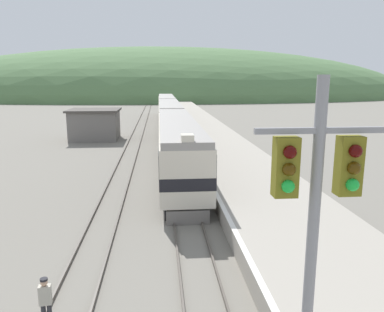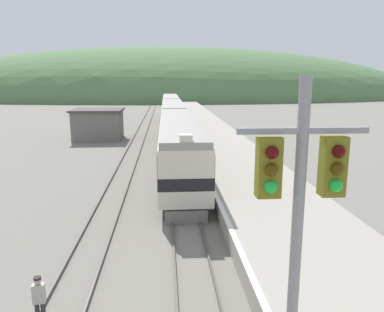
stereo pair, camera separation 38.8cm
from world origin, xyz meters
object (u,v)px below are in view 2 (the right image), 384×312
(express_train_lead_car, at_px, (179,145))
(carriage_second, at_px, (173,117))
(signal_mast_main, at_px, (298,227))
(track_worker, at_px, (39,299))
(carriage_third, at_px, (171,106))

(express_train_lead_car, height_order, carriage_second, express_train_lead_car)
(express_train_lead_car, xyz_separation_m, carriage_second, (0.00, 21.86, -0.01))
(express_train_lead_car, xyz_separation_m, signal_mast_main, (1.24, -22.83, 2.55))
(express_train_lead_car, xyz_separation_m, track_worker, (-4.89, -18.27, -1.45))
(carriage_second, relative_size, track_worker, 12.23)
(track_worker, bearing_deg, carriage_third, 85.41)
(express_train_lead_car, relative_size, track_worker, 13.28)
(carriage_second, bearing_deg, signal_mast_main, -88.41)
(express_train_lead_car, distance_m, carriage_third, 42.63)
(signal_mast_main, bearing_deg, carriage_second, 91.59)
(carriage_second, bearing_deg, carriage_third, 90.00)
(carriage_second, xyz_separation_m, signal_mast_main, (1.24, -44.68, 2.56))
(carriage_second, xyz_separation_m, track_worker, (-4.89, -40.12, -1.43))
(carriage_third, bearing_deg, track_worker, -94.59)
(carriage_second, bearing_deg, track_worker, -96.95)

